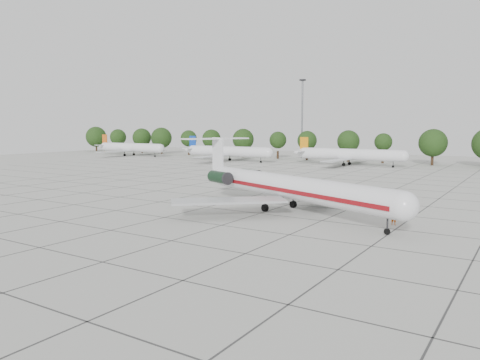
{
  "coord_description": "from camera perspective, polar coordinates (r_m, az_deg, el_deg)",
  "views": [
    {
      "loc": [
        35.92,
        -47.76,
        10.45
      ],
      "look_at": [
        3.4,
        2.78,
        3.5
      ],
      "focal_mm": 35.0,
      "sensor_mm": 36.0,
      "label": 1
    }
  ],
  "objects": [
    {
      "name": "ground",
      "position": [
        60.66,
        -4.13,
        -3.34
      ],
      "size": [
        260.0,
        260.0,
        0.0
      ],
      "primitive_type": "plane",
      "color": "#BABAB2",
      "rests_on": "ground"
    },
    {
      "name": "apron_joints",
      "position": [
        73.06,
        2.95,
        -1.63
      ],
      "size": [
        170.0,
        170.0,
        0.02
      ],
      "primitive_type": "cube",
      "color": "#383838",
      "rests_on": "ground"
    },
    {
      "name": "main_airliner",
      "position": [
        58.31,
        5.18,
        -0.68
      ],
      "size": [
        35.78,
        26.92,
        8.74
      ],
      "rotation": [
        0.0,
        0.0,
        -0.41
      ],
      "color": "silver",
      "rests_on": "ground"
    },
    {
      "name": "ground_crew",
      "position": [
        52.43,
        18.23,
        -4.26
      ],
      "size": [
        0.64,
        0.42,
        1.75
      ],
      "primitive_type": "imported",
      "rotation": [
        0.0,
        0.0,
        3.13
      ],
      "color": "#E45B0D",
      "rests_on": "ground"
    },
    {
      "name": "bg_airliner_a",
      "position": [
        169.29,
        -13.18,
        3.87
      ],
      "size": [
        28.24,
        27.2,
        7.4
      ],
      "color": "silver",
      "rests_on": "ground"
    },
    {
      "name": "bg_airliner_b",
      "position": [
        139.33,
        -1.5,
        3.49
      ],
      "size": [
        28.24,
        27.2,
        7.4
      ],
      "color": "silver",
      "rests_on": "ground"
    },
    {
      "name": "bg_airliner_c",
      "position": [
        127.27,
        13.22,
        3.02
      ],
      "size": [
        28.24,
        27.2,
        7.4
      ],
      "color": "silver",
      "rests_on": "ground"
    },
    {
      "name": "tree_line",
      "position": [
        141.1,
        13.08,
        4.61
      ],
      "size": [
        249.86,
        8.44,
        10.22
      ],
      "color": "#332114",
      "rests_on": "ground"
    },
    {
      "name": "floodlight_mast",
      "position": [
        154.57,
        7.58,
        7.96
      ],
      "size": [
        1.6,
        1.6,
        25.45
      ],
      "color": "slate",
      "rests_on": "ground"
    }
  ]
}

